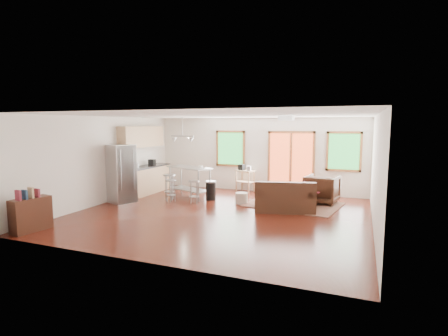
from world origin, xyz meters
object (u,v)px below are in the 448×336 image
at_px(armchair, 322,188).
at_px(kitchen_cart, 245,173).
at_px(rug, 293,204).
at_px(island, 189,176).
at_px(coffee_table, 299,192).
at_px(ottoman, 280,194).
at_px(refrigerator, 121,174).
at_px(loveseat, 285,199).

height_order(armchair, kitchen_cart, kitchen_cart).
relative_size(rug, armchair, 2.74).
bearing_deg(island, coffee_table, 4.52).
relative_size(rug, kitchen_cart, 2.68).
distance_m(coffee_table, ottoman, 0.80).
height_order(ottoman, island, island).
relative_size(coffee_table, island, 0.72).
distance_m(armchair, kitchen_cart, 2.89).
height_order(rug, ottoman, ottoman).
distance_m(rug, refrigerator, 5.26).
height_order(armchair, refrigerator, refrigerator).
xyz_separation_m(ottoman, refrigerator, (-4.44, -2.10, 0.68)).
relative_size(armchair, kitchen_cart, 0.98).
relative_size(refrigerator, island, 1.04).
distance_m(ottoman, refrigerator, 4.96).
height_order(coffee_table, ottoman, coffee_table).
distance_m(rug, coffee_table, 0.42).
height_order(ottoman, refrigerator, refrigerator).
bearing_deg(refrigerator, armchair, 41.18).
bearing_deg(island, rug, 2.34).
distance_m(loveseat, refrigerator, 4.95).
distance_m(ottoman, kitchen_cart, 1.77).
bearing_deg(refrigerator, ottoman, 46.46).
bearing_deg(refrigerator, rug, 38.42).
distance_m(rug, loveseat, 0.88).
xyz_separation_m(coffee_table, island, (-3.51, -0.28, 0.31)).
distance_m(loveseat, kitchen_cart, 2.96).
bearing_deg(refrigerator, coffee_table, 39.40).
xyz_separation_m(rug, armchair, (0.75, 0.54, 0.46)).
bearing_deg(kitchen_cart, loveseat, -49.98).
xyz_separation_m(island, kitchen_cart, (1.38, 1.58, -0.03)).
height_order(loveseat, ottoman, loveseat).
bearing_deg(rug, coffee_table, 45.00).
relative_size(loveseat, kitchen_cart, 1.84).
distance_m(coffee_table, refrigerator, 5.39).
relative_size(refrigerator, kitchen_cart, 1.83).
relative_size(coffee_table, armchair, 1.30).
xyz_separation_m(loveseat, kitchen_cart, (-1.89, 2.26, 0.32)).
height_order(coffee_table, armchair, armchair).
xyz_separation_m(ottoman, kitchen_cart, (-1.46, 0.89, 0.46)).
bearing_deg(coffee_table, kitchen_cart, 148.49).
xyz_separation_m(rug, island, (-3.37, -0.14, 0.67)).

